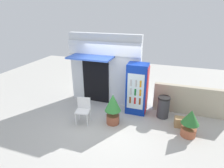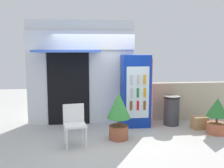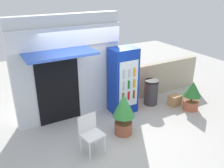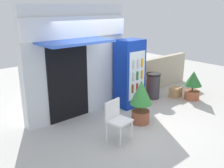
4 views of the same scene
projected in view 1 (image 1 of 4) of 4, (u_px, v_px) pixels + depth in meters
name	position (u px, v px, depth m)	size (l,w,h in m)	color
ground	(105.00, 119.00, 6.72)	(16.00, 16.00, 0.00)	beige
storefront_building	(104.00, 68.00, 7.50)	(2.96, 1.14, 2.88)	silver
drink_cooler	(137.00, 89.00, 6.85)	(0.77, 0.64, 1.95)	#0C2D9E
plastic_chair	(83.00, 108.00, 6.40)	(0.53, 0.50, 0.89)	white
potted_plant_near_shop	(113.00, 107.00, 6.26)	(0.55, 0.55, 1.11)	#995138
potted_plant_curbside	(190.00, 122.00, 5.66)	(0.54, 0.54, 0.91)	#AD5B3D
trash_bin	(163.00, 107.00, 6.72)	(0.44, 0.44, 0.81)	#38383D
stone_boundary_wall	(192.00, 101.00, 6.89)	(2.80, 0.22, 1.11)	#B7AD93
cardboard_box	(180.00, 122.00, 6.25)	(0.38, 0.28, 0.33)	tan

